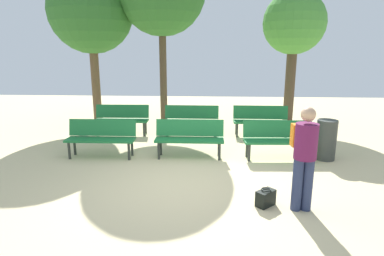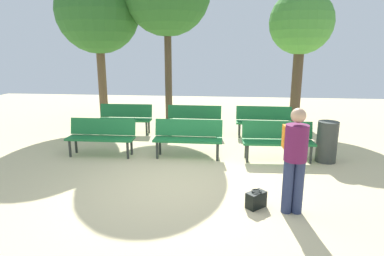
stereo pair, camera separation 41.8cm
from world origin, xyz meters
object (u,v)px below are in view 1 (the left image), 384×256
tree_0 (91,12)px  bench_r1_c1 (191,118)px  bench_r1_c2 (261,119)px  tree_2 (294,25)px  bench_r0_c1 (190,136)px  bench_r1_c0 (122,118)px  visitor_with_backpack (304,153)px  trash_bin (326,140)px  bench_r0_c0 (101,136)px  bench_r0_c2 (278,137)px  handbag (266,198)px

tree_0 → bench_r1_c1: bearing=-27.4°
bench_r1_c2 → tree_2: bearing=58.5°
bench_r1_c2 → tree_2: size_ratio=0.36×
bench_r0_c1 → bench_r1_c0: (-2.17, 2.03, 0.00)m
bench_r1_c1 → bench_r1_c2: bearing=2.1°
tree_0 → visitor_with_backpack: 8.80m
trash_bin → bench_r0_c0: bearing=-179.1°
bench_r0_c0 → tree_2: bearing=37.8°
tree_2 → visitor_with_backpack: 7.16m
bench_r0_c0 → tree_0: 5.27m
bench_r1_c1 → bench_r0_c1: bearing=-87.5°
visitor_with_backpack → tree_0: bearing=-52.4°
bench_r1_c0 → visitor_with_backpack: visitor_with_backpack is taller
bench_r0_c2 → tree_0: 7.50m
bench_r1_c0 → bench_r1_c2: bearing=-0.8°
bench_r1_c0 → trash_bin: size_ratio=1.74×
bench_r1_c1 → handbag: (1.46, -4.45, -0.37)m
bench_r0_c2 → handbag: bench_r0_c2 is taller
tree_0 → trash_bin: tree_0 is taller
bench_r0_c2 → trash_bin: size_ratio=1.75×
tree_0 → handbag: tree_0 is taller
bench_r0_c2 → handbag: size_ratio=4.54×
bench_r1_c0 → tree_2: size_ratio=0.37×
bench_r0_c0 → bench_r1_c0: (-0.09, 2.12, 0.00)m
visitor_with_backpack → bench_r0_c2: bearing=-96.4°
bench_r0_c0 → bench_r0_c1: size_ratio=1.00×
bench_r1_c1 → visitor_with_backpack: size_ratio=0.97×
bench_r0_c1 → trash_bin: bearing=-0.6°
bench_r0_c0 → bench_r0_c2: (4.14, 0.10, 0.00)m
trash_bin → handbag: bearing=-126.0°
bench_r0_c2 → tree_0: size_ratio=0.32×
handbag → tree_2: bearing=74.2°
bench_r0_c1 → bench_r1_c2: same height
bench_r0_c1 → bench_r0_c2: bearing=-0.3°
bench_r1_c1 → tree_0: size_ratio=0.31×
trash_bin → bench_r1_c2: bearing=119.4°
bench_r0_c2 → bench_r1_c2: size_ratio=1.01×
bench_r0_c2 → handbag: 2.55m
bench_r0_c1 → bench_r1_c0: 2.97m
bench_r0_c2 → tree_0: (-5.59, 3.81, 3.22)m
bench_r1_c1 → visitor_with_backpack: bearing=-65.7°
bench_r0_c0 → tree_2: 7.35m
bench_r1_c2 → bench_r0_c1: bearing=-133.1°
bench_r0_c1 → bench_r1_c1: same height
tree_0 → trash_bin: 8.36m
tree_0 → bench_r0_c2: bearing=-34.3°
bench_r0_c2 → bench_r1_c1: bearing=133.8°
bench_r0_c1 → bench_r1_c0: size_ratio=0.99×
visitor_with_backpack → bench_r0_c1: bearing=-55.6°
tree_2 → bench_r1_c1: bearing=-147.6°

